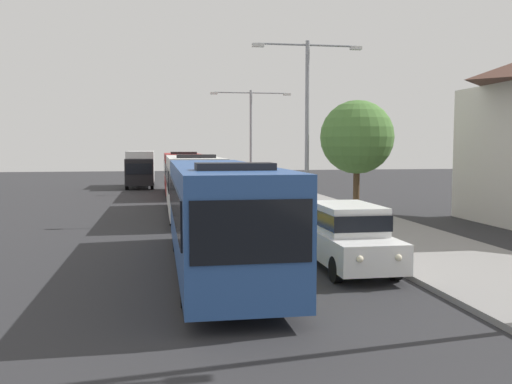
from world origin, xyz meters
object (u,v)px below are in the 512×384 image
(bus_second_in_line, at_px, (192,183))
(streetlamp_mid, at_px, (307,111))
(bus_lead, at_px, (219,212))
(box_truck_oncoming, at_px, (140,168))
(white_suv, at_px, (348,234))
(bus_middle, at_px, (182,172))
(roadside_tree, at_px, (357,137))
(streetlamp_far, at_px, (251,129))

(bus_second_in_line, distance_m, streetlamp_mid, 7.03)
(bus_lead, xyz_separation_m, box_truck_oncoming, (-3.30, 34.54, 0.01))
(streetlamp_mid, bearing_deg, white_suv, -98.78)
(white_suv, bearing_deg, bus_lead, 172.29)
(bus_middle, relative_size, roadside_tree, 1.97)
(bus_lead, xyz_separation_m, streetlamp_mid, (5.40, 10.51, 3.59))
(bus_second_in_line, distance_m, roadside_tree, 8.73)
(bus_second_in_line, relative_size, bus_middle, 1.01)
(white_suv, relative_size, streetlamp_mid, 0.56)
(bus_lead, height_order, box_truck_oncoming, bus_lead)
(box_truck_oncoming, bearing_deg, bus_middle, -68.28)
(bus_lead, bearing_deg, roadside_tree, 53.41)
(bus_lead, height_order, roadside_tree, roadside_tree)
(box_truck_oncoming, relative_size, roadside_tree, 1.30)
(bus_lead, relative_size, streetlamp_mid, 1.39)
(box_truck_oncoming, xyz_separation_m, streetlamp_mid, (8.70, -24.03, 3.57))
(bus_lead, height_order, streetlamp_mid, streetlamp_mid)
(box_truck_oncoming, distance_m, streetlamp_far, 11.75)
(bus_lead, relative_size, white_suv, 2.47)
(roadside_tree, bearing_deg, streetlamp_far, 99.18)
(white_suv, bearing_deg, roadside_tree, 68.98)
(bus_second_in_line, distance_m, box_truck_oncoming, 21.55)
(bus_middle, bearing_deg, bus_lead, -90.00)
(box_truck_oncoming, height_order, roadside_tree, roadside_tree)
(bus_lead, xyz_separation_m, bus_second_in_line, (-0.00, 13.24, -0.00))
(bus_lead, distance_m, streetlamp_far, 28.06)
(streetlamp_far, bearing_deg, bus_second_in_line, -110.94)
(bus_second_in_line, height_order, streetlamp_mid, streetlamp_mid)
(bus_middle, bearing_deg, box_truck_oncoming, 111.72)
(roadside_tree, bearing_deg, streetlamp_mid, -172.46)
(streetlamp_far, bearing_deg, bus_middle, -168.51)
(bus_lead, relative_size, bus_second_in_line, 1.03)
(streetlamp_far, bearing_deg, white_suv, -93.49)
(bus_second_in_line, bearing_deg, roadside_tree, -16.43)
(box_truck_oncoming, bearing_deg, roadside_tree, -64.36)
(bus_middle, xyz_separation_m, streetlamp_far, (5.40, 1.10, 3.28))
(bus_lead, relative_size, bus_middle, 1.04)
(bus_middle, height_order, streetlamp_mid, streetlamp_mid)
(white_suv, relative_size, streetlamp_far, 0.61)
(bus_second_in_line, relative_size, streetlamp_mid, 1.35)
(white_suv, bearing_deg, streetlamp_far, 86.51)
(bus_lead, bearing_deg, bus_middle, 90.00)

